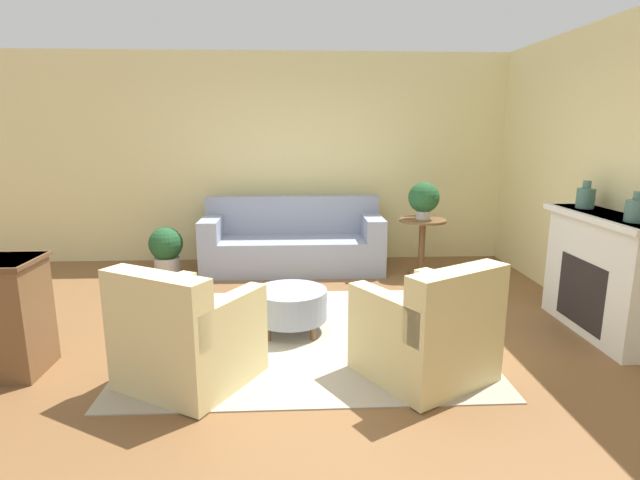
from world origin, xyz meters
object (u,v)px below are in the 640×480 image
armchair_left (185,338)px  vase_mantel_far (637,210)px  vase_mantel_near (586,197)px  couch (293,244)px  armchair_right (429,333)px  ottoman_table (291,304)px  potted_plant_floor (166,248)px  potted_plant_on_side_table (424,198)px  side_table (422,236)px

armchair_left → vase_mantel_far: vase_mantel_far is taller
vase_mantel_near → couch: bearing=145.3°
armchair_left → armchair_right: bearing=-0.0°
couch → vase_mantel_near: 3.41m
ottoman_table → vase_mantel_near: 2.89m
armchair_right → potted_plant_floor: (-2.60, 2.86, -0.01)m
vase_mantel_far → armchair_left: bearing=-173.5°
couch → vase_mantel_near: (2.72, -1.88, 0.84)m
vase_mantel_near → potted_plant_on_side_table: vase_mantel_near is taller
ottoman_table → potted_plant_on_side_table: (1.64, 1.81, 0.70)m
armchair_left → side_table: size_ratio=1.56×
couch → armchair_right: couch is taller
armchair_left → potted_plant_on_side_table: size_ratio=2.36×
armchair_left → couch: bearing=75.8°
potted_plant_on_side_table → vase_mantel_far: bearing=-64.7°
armchair_right → potted_plant_floor: 3.86m
armchair_left → potted_plant_floor: size_ratio=1.82×
armchair_left → armchair_right: 1.75m
ottoman_table → vase_mantel_far: 2.92m
ottoman_table → potted_plant_floor: size_ratio=1.08×
ottoman_table → side_table: 2.45m
armchair_left → potted_plant_floor: (-0.85, 2.86, -0.01)m
armchair_right → potted_plant_on_side_table: size_ratio=2.36×
armchair_right → potted_plant_floor: armchair_right is taller
armchair_left → potted_plant_floor: armchair_left is taller
couch → armchair_right: bearing=-71.5°
vase_mantel_near → vase_mantel_far: (0.00, -0.71, -0.01)m
couch → potted_plant_on_side_table: potted_plant_on_side_table is taller
armchair_right → vase_mantel_far: (1.72, 0.39, 0.83)m
side_table → vase_mantel_near: (1.09, -1.60, 0.70)m
couch → armchair_left: couch is taller
side_table → armchair_left: bearing=-131.3°
vase_mantel_far → ottoman_table: bearing=169.7°
vase_mantel_near → ottoman_table: bearing=-175.6°
couch → ottoman_table: 2.09m
vase_mantel_near → potted_plant_on_side_table: (-1.09, 1.60, -0.22)m
ottoman_table → vase_mantel_near: vase_mantel_near is taller
armchair_right → potted_plant_floor: size_ratio=1.82×
couch → ottoman_table: (-0.01, -2.09, -0.07)m
couch → vase_mantel_near: size_ratio=8.97×
vase_mantel_near → armchair_left: bearing=-162.4°
potted_plant_on_side_table → armchair_right: bearing=-103.1°
armchair_left → potted_plant_floor: bearing=106.5°
vase_mantel_near → potted_plant_floor: (-4.31, 1.76, -0.85)m
armchair_right → armchair_left: bearing=180.0°
ottoman_table → vase_mantel_near: (2.73, 0.21, 0.92)m
armchair_left → vase_mantel_near: 3.74m
side_table → potted_plant_on_side_table: 0.48m
couch → potted_plant_on_side_table: (1.62, -0.28, 0.62)m
potted_plant_floor → armchair_left: bearing=-73.5°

